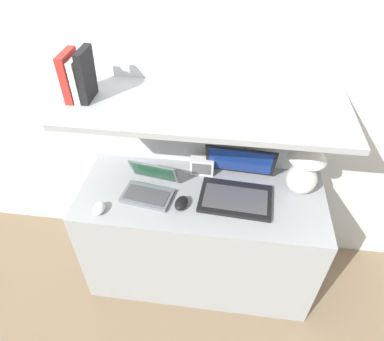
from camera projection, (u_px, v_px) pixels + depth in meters
The scene contains 14 objects.
ground_plane at pixel (194, 308), 2.07m from camera, with size 12.00×12.00×0.00m, color #7A664C.
wall_back at pixel (210, 80), 1.72m from camera, with size 6.00×0.05×2.40m.
desk at pixel (200, 237), 2.03m from camera, with size 1.30×0.53×0.71m.
back_riser at pixel (206, 176), 2.09m from camera, with size 1.30×0.04×1.17m.
shelf at pixel (205, 109), 1.53m from camera, with size 1.30×0.48×0.03m.
table_lamp at pixel (306, 163), 1.70m from camera, with size 0.19×0.19×0.34m.
laptop_large at pixel (237, 186), 1.77m from camera, with size 0.39×0.35×0.24m.
laptop_small at pixel (149, 188), 1.78m from camera, with size 0.29×0.25×0.16m.
computer_mouse at pixel (181, 203), 1.72m from camera, with size 0.08×0.11×0.04m.
second_mouse at pixel (99, 208), 1.69m from camera, with size 0.06×0.09×0.04m.
router_box at pixel (202, 166), 1.89m from camera, with size 0.13×0.06×0.10m.
book_red at pixel (70, 76), 1.51m from camera, with size 0.04×0.15×0.21m.
book_white at pixel (79, 78), 1.51m from camera, with size 0.03×0.14×0.19m.
book_black at pixel (86, 75), 1.49m from camera, with size 0.04×0.14×0.23m.
Camera 1 is at (0.12, -1.00, 1.99)m, focal length 32.00 mm.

